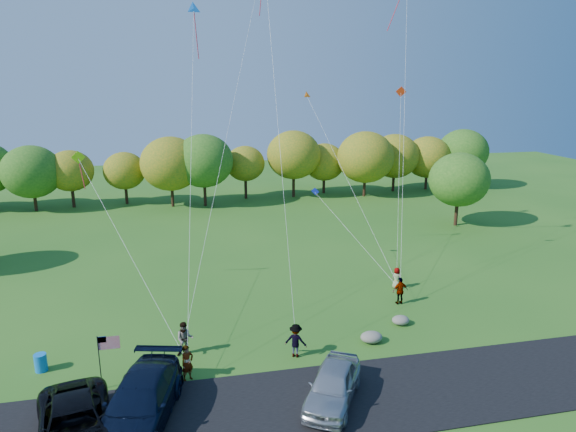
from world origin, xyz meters
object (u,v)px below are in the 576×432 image
minivan_navy (140,402)px  flyer_e (397,278)px  flyer_a (187,363)px  flyer_b (185,339)px  trash_barrel (41,363)px  minivan_dark (75,426)px  flyer_d (400,291)px  flyer_c (296,341)px  minivan_silver (333,385)px

minivan_navy → flyer_e: size_ratio=4.26×
flyer_a → minivan_navy: bearing=-158.7°
flyer_b → trash_barrel: size_ratio=2.07×
flyer_e → minivan_dark: bearing=90.0°
flyer_d → trash_barrel: size_ratio=2.00×
minivan_navy → flyer_e: (16.90, 11.57, -0.24)m
minivan_dark → minivan_navy: minivan_navy is taller
flyer_a → trash_barrel: 7.71m
flyer_e → flyer_d: bearing=128.3°
minivan_navy → flyer_a: size_ratio=3.56×
flyer_d → flyer_c: bearing=27.2°
minivan_dark → flyer_d: bearing=17.2°
flyer_c → minivan_navy: bearing=55.5°
flyer_b → flyer_e: 16.13m
minivan_dark → trash_barrel: (-2.75, 6.32, -0.46)m
flyer_b → flyer_c: 5.94m
minivan_dark → minivan_silver: (11.00, 0.63, -0.02)m
minivan_navy → flyer_d: size_ratio=3.58×
minivan_navy → flyer_b: size_ratio=3.45×
minivan_navy → flyer_d: (16.06, 9.08, -0.09)m
flyer_b → flyer_e: size_ratio=1.23×
minivan_silver → flyer_d: flyer_d is taller
flyer_c → trash_barrel: flyer_c is taller
flyer_b → flyer_d: 14.53m
minivan_dark → flyer_b: 7.75m
trash_barrel → minivan_navy: bearing=-45.8°
flyer_a → flyer_c: flyer_a is taller
flyer_b → flyer_c: flyer_b is taller
flyer_a → flyer_d: (13.98, 6.14, -0.00)m
minivan_dark → flyer_d: (18.53, 10.04, -0.00)m
minivan_silver → trash_barrel: (-13.76, 5.69, -0.44)m
flyer_e → flyer_b: bearing=79.7°
flyer_d → flyer_a: bearing=19.3°
minivan_navy → flyer_c: minivan_navy is taller
minivan_silver → flyer_b: flyer_b is taller
trash_barrel → flyer_b: bearing=0.0°
minivan_navy → flyer_d: bearing=43.6°
flyer_b → trash_barrel: flyer_b is taller
minivan_dark → flyer_c: size_ratio=3.36×
flyer_d → flyer_e: bearing=-113.1°
minivan_navy → minivan_silver: minivan_navy is taller
minivan_dark → flyer_a: bearing=29.3°
flyer_b → flyer_e: bearing=24.7°
minivan_dark → flyer_a: size_ratio=3.35×
flyer_a → flyer_d: flyer_a is taller
flyer_c → trash_barrel: bearing=22.3°
flyer_c → flyer_d: bearing=-120.2°
flyer_a → flyer_b: size_ratio=0.97×
minivan_silver → flyer_e: size_ratio=3.18×
minivan_dark → minivan_silver: 11.02m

